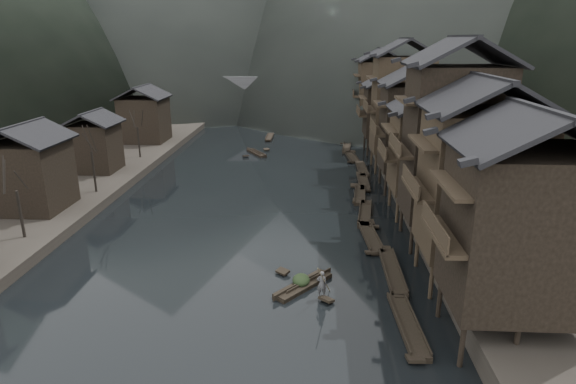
{
  "coord_description": "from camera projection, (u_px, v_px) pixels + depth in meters",
  "views": [
    {
      "loc": [
        6.24,
        -32.42,
        16.68
      ],
      "look_at": [
        3.84,
        11.63,
        2.5
      ],
      "focal_mm": 30.0,
      "sensor_mm": 36.0,
      "label": 1
    }
  ],
  "objects": [
    {
      "name": "cargo_heap",
      "position": [
        301.0,
        276.0,
        33.65
      ],
      "size": [
        1.23,
        1.61,
        0.74
      ],
      "primitive_type": "ellipsoid",
      "color": "black",
      "rests_on": "hero_sampan"
    },
    {
      "name": "stone_bridge",
      "position": [
        285.0,
        94.0,
        103.12
      ],
      "size": [
        40.0,
        6.0,
        9.0
      ],
      "color": "#4C4C4F",
      "rests_on": "ground"
    },
    {
      "name": "water",
      "position": [
        229.0,
        270.0,
        36.24
      ],
      "size": [
        300.0,
        300.0,
        0.0
      ],
      "primitive_type": "plane",
      "color": "black",
      "rests_on": "ground"
    },
    {
      "name": "left_houses",
      "position": [
        79.0,
        139.0,
        54.69
      ],
      "size": [
        8.1,
        53.2,
        8.73
      ],
      "color": "black",
      "rests_on": "left_bank"
    },
    {
      "name": "right_bank",
      "position": [
        505.0,
        148.0,
        72.18
      ],
      "size": [
        40.0,
        200.0,
        1.8
      ],
      "primitive_type": "cube",
      "color": "#2D2823",
      "rests_on": "ground"
    },
    {
      "name": "moored_sampans",
      "position": [
        358.0,
        175.0,
        60.41
      ],
      "size": [
        2.98,
        74.5,
        0.47
      ],
      "color": "black",
      "rests_on": "water"
    },
    {
      "name": "midriver_boats",
      "position": [
        279.0,
        132.0,
        88.54
      ],
      "size": [
        9.17,
        43.44,
        0.45
      ],
      "color": "black",
      "rests_on": "water"
    },
    {
      "name": "stilt_houses",
      "position": [
        419.0,
        112.0,
        50.75
      ],
      "size": [
        9.0,
        67.6,
        17.06
      ],
      "color": "black",
      "rests_on": "ground"
    },
    {
      "name": "boatman",
      "position": [
        322.0,
        281.0,
        31.78
      ],
      "size": [
        0.69,
        0.46,
        1.86
      ],
      "primitive_type": "imported",
      "rotation": [
        0.0,
        0.0,
        3.12
      ],
      "color": "#4E4E50",
      "rests_on": "hero_sampan"
    },
    {
      "name": "bamboo_pole",
      "position": [
        326.0,
        244.0,
        30.96
      ],
      "size": [
        1.08,
        2.93,
        3.42
      ],
      "primitive_type": "cylinder",
      "rotation": [
        0.73,
        0.0,
        -0.34
      ],
      "color": "#8C7A51",
      "rests_on": "boatman"
    },
    {
      "name": "left_bank",
      "position": [
        52.0,
        145.0,
        75.9
      ],
      "size": [
        40.0,
        200.0,
        1.2
      ],
      "primitive_type": "cube",
      "color": "#2D2823",
      "rests_on": "ground"
    },
    {
      "name": "hero_sampan",
      "position": [
        303.0,
        285.0,
        33.63
      ],
      "size": [
        4.28,
        4.9,
        0.44
      ],
      "color": "black",
      "rests_on": "water"
    },
    {
      "name": "bare_trees",
      "position": [
        68.0,
        160.0,
        45.55
      ],
      "size": [
        3.13,
        43.27,
        6.26
      ],
      "color": "black",
      "rests_on": "left_bank"
    }
  ]
}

